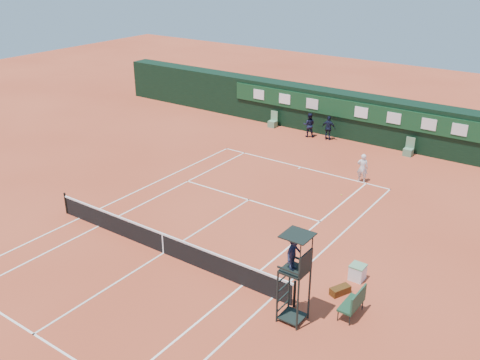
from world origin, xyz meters
name	(u,v)px	position (x,y,z in m)	size (l,w,h in m)	color
ground	(164,253)	(0.00, 0.00, 0.00)	(90.00, 90.00, 0.00)	#C24C2E
court_lines	(164,253)	(0.00, 0.00, 0.01)	(11.05, 23.85, 0.01)	white
tennis_net	(163,243)	(0.00, 0.00, 0.51)	(12.90, 0.10, 1.10)	black
back_wall	(352,115)	(0.00, 18.74, 1.51)	(40.00, 1.65, 3.00)	black
linesman_chair_left	(273,123)	(-5.50, 17.48, 0.32)	(0.55, 0.50, 1.15)	#5A8A62
linesman_chair_right	(408,151)	(4.50, 17.48, 0.32)	(0.55, 0.50, 1.15)	#537F5D
umpire_chair	(295,259)	(6.71, -0.68, 2.46)	(0.96, 0.95, 3.42)	black
player_bench	(354,302)	(8.37, 0.74, 0.60)	(0.55, 1.20, 1.10)	#183D26
tennis_bag	(340,290)	(7.42, 1.69, 0.15)	(0.35, 0.79, 0.30)	black
cooler	(358,272)	(7.54, 2.95, 0.33)	(0.57, 0.57, 0.65)	silver
tennis_ball	(341,195)	(3.67, 9.67, 0.03)	(0.07, 0.07, 0.07)	#C5D832
player	(363,168)	(3.78, 11.97, 0.82)	(0.60, 0.39, 1.64)	silver
ball_kid_left	(309,125)	(-2.34, 17.08, 0.83)	(0.81, 0.63, 1.67)	black
ball_kid_right	(329,128)	(-0.96, 17.28, 0.83)	(0.97, 0.40, 1.65)	black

